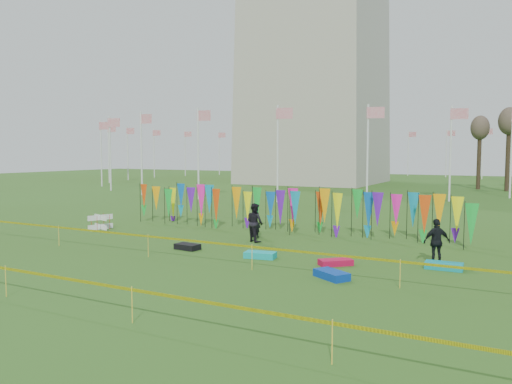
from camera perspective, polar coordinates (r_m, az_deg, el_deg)
The scene contains 14 objects.
ground at distance 20.11m, azimuth -5.97°, elevation -7.28°, with size 160.00×160.00×0.00m, color #2E5016.
flagpole_ring at distance 69.01m, azimuth 6.73°, elevation 4.41°, with size 57.40×56.16×8.00m.
banner_row at distance 25.78m, azimuth 3.19°, elevation -1.63°, with size 18.64×0.64×2.22m.
caution_tape_near at distance 19.14m, azimuth -8.52°, elevation -5.53°, with size 26.00×0.02×0.90m.
caution_tape_far at distance 14.76m, azimuth -23.07°, elevation -8.87°, with size 26.00×0.02×0.90m.
box_kite at distance 27.92m, azimuth -17.35°, elevation -3.30°, with size 0.72×0.72×0.80m.
person_left at distance 24.18m, azimuth -0.10°, elevation -3.41°, with size 0.56×0.41×1.53m, color black.
person_mid at distance 22.99m, azimuth -0.13°, elevation -3.50°, with size 0.87×0.54×1.79m, color black.
person_right at distance 19.54m, azimuth 19.94°, elevation -5.35°, with size 0.99×0.56×1.69m, color black.
kite_bag_turquoise at distance 19.60m, azimuth 0.48°, elevation -7.21°, with size 1.20×0.60×0.24m, color #0CB3B6.
kite_bag_blue at distance 16.68m, azimuth 8.63°, elevation -9.33°, with size 1.19×0.63×0.25m, color #0A3BAB.
kite_bag_red at distance 18.60m, azimuth 9.09°, elevation -7.94°, with size 1.20×0.55×0.22m, color #C30D3C.
kite_bag_black at distance 21.49m, azimuth -7.84°, elevation -6.20°, with size 1.04×0.60×0.24m, color black.
kite_bag_teal at distance 18.96m, azimuth 20.68°, elevation -7.90°, with size 1.27×0.61×0.24m, color #0B97A0.
Camera 1 is at (11.01, -16.32, 4.11)m, focal length 35.00 mm.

